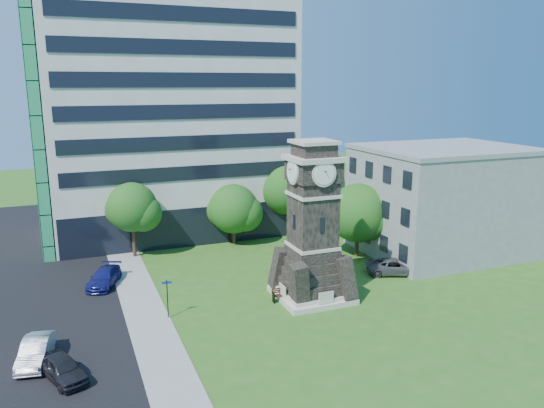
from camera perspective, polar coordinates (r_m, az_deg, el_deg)
name	(u,v)px	position (r m, az deg, el deg)	size (l,w,h in m)	color
ground	(286,313)	(39.24, 1.53, -11.65)	(160.00, 160.00, 0.00)	#2A5E1A
sidewalk	(143,306)	(41.41, -13.71, -10.63)	(3.00, 70.00, 0.06)	gray
street	(18,325)	(41.35, -25.68, -11.65)	(14.00, 80.00, 0.02)	black
clock_tower	(313,232)	(40.31, 4.39, -3.01)	(5.40, 5.40, 12.22)	beige
office_tall	(167,103)	(59.70, -11.26, 10.63)	(26.20, 15.11, 28.60)	silver
office_low	(442,200)	(54.30, 17.85, 0.46)	(15.20, 12.20, 10.40)	#95989B
car_street_south	(62,368)	(33.21, -21.61, -16.10)	(1.61, 4.01, 1.37)	black
car_street_mid	(36,351)	(35.60, -24.08, -14.26)	(1.50, 4.32, 1.42)	#A2A4A9
car_street_north	(104,278)	(46.09, -17.60, -7.55)	(1.92, 4.71, 1.37)	navy
car_east_lot	(395,266)	(47.72, 13.08, -6.56)	(2.28, 4.95, 1.38)	#515055
park_bench	(285,294)	(41.13, 1.37, -9.63)	(1.99, 0.53, 1.03)	black
street_sign	(167,295)	(38.49, -11.20, -9.53)	(0.68, 0.07, 2.83)	black
tree_nw	(133,209)	(51.66, -14.74, -0.54)	(5.17, 4.70, 7.23)	#332114
tree_nc	(234,210)	(54.30, -4.08, -0.67)	(5.56, 5.06, 6.30)	#332114
tree_ne	(285,191)	(57.64, 1.36, 1.44)	(6.17, 5.61, 7.90)	#332114
tree_east	(359,215)	(50.89, 9.30, -1.15)	(6.18, 5.62, 7.10)	#332114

